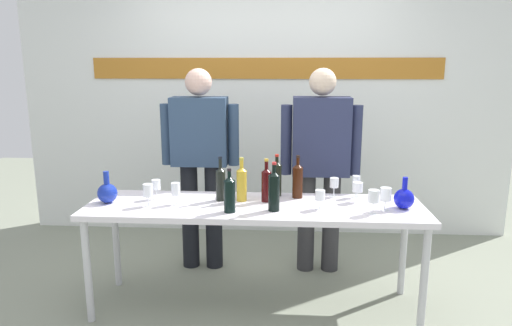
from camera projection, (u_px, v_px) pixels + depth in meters
The scene contains 23 objects.
ground_plane at pixel (255, 306), 3.29m from camera, with size 10.00×10.00×0.00m, color gray.
back_wall at pixel (265, 84), 4.52m from camera, with size 4.84×0.11×3.00m.
display_table at pixel (255, 213), 3.15m from camera, with size 2.30×0.62×0.76m.
decanter_blue_left at pixel (107, 192), 3.16m from camera, with size 0.14×0.14×0.22m.
decanter_blue_right at pixel (404, 198), 3.04m from camera, with size 0.13×0.13×0.21m.
presenter_left at pixel (200, 156), 3.75m from camera, with size 0.64×0.22×1.67m.
presenter_right at pixel (320, 158), 3.69m from camera, with size 0.64×0.22×1.67m.
wine_bottle_0 at pixel (221, 183), 3.21m from camera, with size 0.07×0.07×0.31m.
wine_bottle_1 at pixel (277, 178), 3.32m from camera, with size 0.07×0.07×0.31m.
wine_bottle_2 at pixel (229, 193), 2.96m from camera, with size 0.07×0.07×0.29m.
wine_bottle_3 at pixel (266, 184), 3.19m from camera, with size 0.07×0.07×0.30m.
wine_bottle_4 at pixel (242, 183), 3.20m from camera, with size 0.07×0.07×0.31m.
wine_bottle_5 at pixel (298, 180), 3.27m from camera, with size 0.07×0.07×0.31m.
wine_bottle_6 at pixel (274, 190), 2.98m from camera, with size 0.07×0.07×0.33m.
wine_glass_left_0 at pixel (176, 189), 3.12m from camera, with size 0.06×0.06×0.15m.
wine_glass_left_1 at pixel (156, 185), 3.25m from camera, with size 0.06×0.06×0.14m.
wine_glass_left_2 at pixel (148, 191), 3.08m from camera, with size 0.07×0.07×0.15m.
wine_glass_right_0 at pixel (358, 187), 3.18m from camera, with size 0.07×0.07×0.14m.
wine_glass_right_1 at pixel (386, 195), 2.99m from camera, with size 0.07×0.07×0.15m.
wine_glass_right_2 at pixel (334, 183), 3.30m from camera, with size 0.06×0.06×0.14m.
wine_glass_right_3 at pixel (356, 182), 3.29m from camera, with size 0.06×0.06×0.16m.
wine_glass_right_4 at pixel (374, 197), 2.92m from camera, with size 0.07×0.07×0.16m.
wine_glass_right_5 at pixel (320, 196), 3.02m from camera, with size 0.07×0.07×0.13m.
Camera 1 is at (0.20, -2.99, 1.70)m, focal length 32.22 mm.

